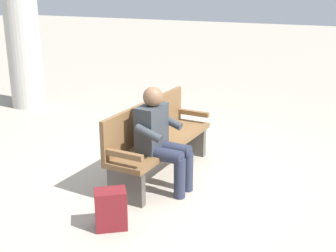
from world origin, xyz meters
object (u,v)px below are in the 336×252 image
at_px(bench_near, 157,139).
at_px(support_pillar, 22,24).
at_px(person_seated, 160,137).
at_px(backpack, 111,209).

bearing_deg(bench_near, support_pillar, -113.94).
distance_m(bench_near, support_pillar, 4.15).
distance_m(person_seated, support_pillar, 4.45).
bearing_deg(person_seated, support_pillar, -116.66).
xyz_separation_m(person_seated, backpack, (0.96, -0.09, -0.43)).
distance_m(person_seated, backpack, 1.06).
height_order(bench_near, backpack, bench_near).
distance_m(bench_near, backpack, 1.34).
bearing_deg(backpack, person_seated, 174.68).
bearing_deg(backpack, support_pillar, -131.40).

